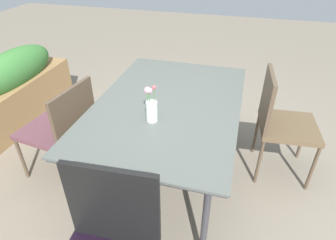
# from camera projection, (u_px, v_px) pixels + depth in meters

# --- Properties ---
(ground_plane) EXTENTS (12.00, 12.00, 0.00)m
(ground_plane) POSITION_uv_depth(u_px,v_px,m) (171.00, 184.00, 2.47)
(ground_plane) COLOR #756B5B
(dining_table) EXTENTS (1.57, 1.06, 0.75)m
(dining_table) POSITION_uv_depth(u_px,v_px,m) (168.00, 108.00, 2.17)
(dining_table) COLOR #4C514C
(dining_table) RESTS_ON ground
(chair_far_side) EXTENTS (0.56, 0.56, 0.86)m
(chair_far_side) POSITION_uv_depth(u_px,v_px,m) (62.00, 125.00, 2.35)
(chair_far_side) COLOR brown
(chair_far_side) RESTS_ON ground
(chair_near_right) EXTENTS (0.49, 0.49, 0.92)m
(chair_near_right) POSITION_uv_depth(u_px,v_px,m) (280.00, 119.00, 2.35)
(chair_near_right) COLOR brown
(chair_near_right) RESTS_ON ground
(flower_vase) EXTENTS (0.08, 0.08, 0.26)m
(flower_vase) POSITION_uv_depth(u_px,v_px,m) (151.00, 108.00, 1.89)
(flower_vase) COLOR silver
(flower_vase) RESTS_ON dining_table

